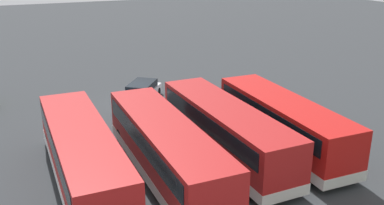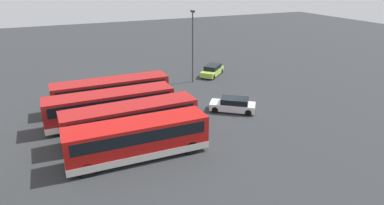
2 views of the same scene
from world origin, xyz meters
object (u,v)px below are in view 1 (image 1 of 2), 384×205
Objects in this scene: bus_single_deck_second at (225,129)px; bus_single_deck_third at (166,148)px; car_hatchback_silver at (141,92)px; bus_single_deck_fourth at (82,155)px; bus_single_deck_near_end at (283,122)px.

bus_single_deck_second and bus_single_deck_third have the same top height.
bus_single_deck_third is at bearing 78.70° from car_hatchback_silver.
bus_single_deck_fourth is (3.90, -0.86, 0.00)m from bus_single_deck_third.
car_hatchback_silver is (-2.35, -11.75, -0.92)m from bus_single_deck_third.
bus_single_deck_second is 0.96× the size of bus_single_deck_fourth.
bus_single_deck_near_end is 11.19m from bus_single_deck_fourth.
bus_single_deck_second is 3.91m from bus_single_deck_third.
bus_single_deck_third reaches higher than car_hatchback_silver.
bus_single_deck_near_end is 2.27× the size of car_hatchback_silver.
bus_single_deck_near_end is at bearing 113.86° from car_hatchback_silver.
bus_single_deck_third is (3.79, 0.96, 0.00)m from bus_single_deck_second.
bus_single_deck_second is at bearing -179.24° from bus_single_deck_fourth.
bus_single_deck_third is 12.02m from car_hatchback_silver.
bus_single_deck_fourth is at bearing -12.36° from bus_single_deck_third.
bus_single_deck_near_end and bus_single_deck_second have the same top height.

